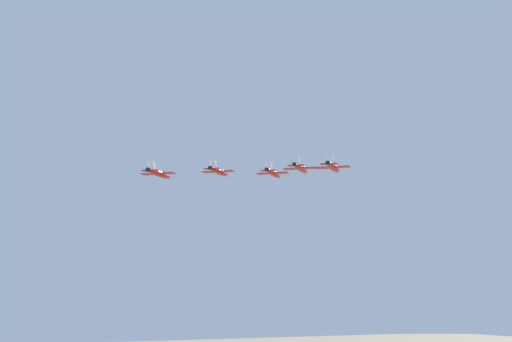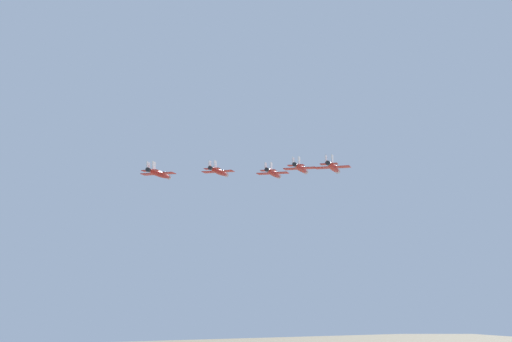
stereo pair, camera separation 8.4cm
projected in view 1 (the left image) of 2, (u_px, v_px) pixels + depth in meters
name	position (u px, v px, depth m)	size (l,w,h in m)	color
jet_lead	(273.00, 173.00, 265.43)	(14.45, 15.09, 3.88)	red
jet_left_wingman	(219.00, 171.00, 253.72)	(14.09, 14.36, 3.74)	red
jet_right_wingman	(301.00, 168.00, 245.12)	(13.96, 14.48, 3.74)	red
jet_left_outer	(159.00, 173.00, 241.80)	(14.50, 14.96, 3.87)	red
jet_right_outer	(333.00, 167.00, 224.58)	(13.67, 14.29, 3.67)	red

